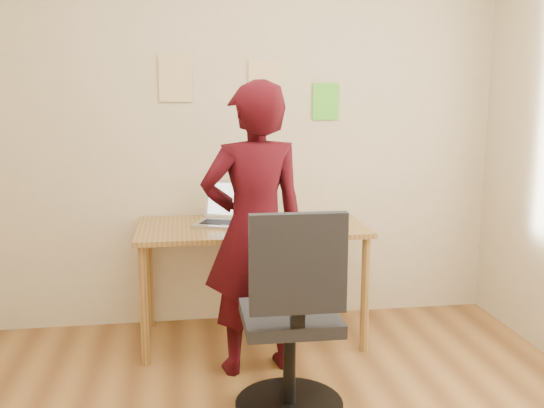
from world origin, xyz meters
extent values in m
cube|color=#C3B18E|center=(0.00, 1.77, 1.35)|extent=(3.50, 0.04, 2.70)
cube|color=olive|center=(0.03, 1.38, 0.72)|extent=(1.40, 0.70, 0.03)
cylinder|color=olive|center=(-0.62, 1.08, 0.35)|extent=(0.05, 0.05, 0.71)
cylinder|color=olive|center=(0.68, 1.08, 0.35)|extent=(0.05, 0.05, 0.71)
cylinder|color=olive|center=(-0.62, 1.68, 0.35)|extent=(0.05, 0.05, 0.71)
cylinder|color=olive|center=(0.68, 1.68, 0.35)|extent=(0.05, 0.05, 0.71)
cube|color=#B4B4BB|center=(-0.13, 1.40, 0.75)|extent=(0.42, 0.36, 0.02)
cube|color=black|center=(-0.13, 1.40, 0.76)|extent=(0.32, 0.24, 0.00)
cube|color=#B4B4BB|center=(-0.07, 1.55, 0.88)|extent=(0.36, 0.20, 0.24)
cube|color=white|center=(-0.07, 1.55, 0.88)|extent=(0.31, 0.17, 0.20)
cube|color=white|center=(0.46, 1.31, 0.74)|extent=(0.28, 0.33, 0.00)
cube|color=black|center=(0.34, 1.17, 0.74)|extent=(0.07, 0.12, 0.01)
cube|color=#3F4C59|center=(0.34, 1.17, 0.75)|extent=(0.06, 0.10, 0.00)
cube|color=#DBBC83|center=(-0.41, 1.74, 1.64)|extent=(0.21, 0.00, 0.30)
cube|color=#DBBC83|center=(0.17, 1.74, 1.61)|extent=(0.21, 0.00, 0.30)
cube|color=#58D12F|center=(0.58, 1.74, 1.49)|extent=(0.18, 0.00, 0.24)
cube|color=black|center=(0.11, 0.48, 0.48)|extent=(0.46, 0.46, 0.06)
cube|color=black|center=(0.11, 0.26, 0.81)|extent=(0.44, 0.06, 0.46)
cube|color=black|center=(0.11, 0.26, 0.58)|extent=(0.06, 0.04, 0.12)
cylinder|color=black|center=(0.11, 0.48, 0.23)|extent=(0.06, 0.06, 0.46)
cylinder|color=black|center=(0.11, 0.48, 0.02)|extent=(0.54, 0.54, 0.03)
imported|color=#35070D|center=(0.00, 0.94, 0.81)|extent=(0.65, 0.48, 1.62)
camera|label=1|loc=(-0.39, -2.26, 1.56)|focal=40.00mm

